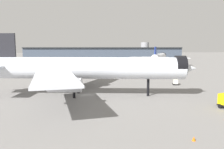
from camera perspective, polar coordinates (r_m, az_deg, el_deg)
name	(u,v)px	position (r m, az deg, el deg)	size (l,w,h in m)	color
ground	(87,95)	(59.58, -6.48, -5.21)	(900.00, 900.00, 0.00)	slate
airliner_near_gate	(84,68)	(58.06, -7.07, 1.54)	(57.16, 51.60, 16.09)	silver
airliner_far_taxiway	(159,57)	(162.09, 11.95, 4.41)	(38.26, 42.54, 12.79)	silver
terminal_building	(104,52)	(262.63, -1.97, 5.65)	(178.91, 44.84, 18.04)	#3D4756
baggage_tug_wing	(64,76)	(92.14, -12.17, -0.38)	(3.55, 3.18, 1.85)	black
baggage_cart_trailing	(175,82)	(77.80, 15.86, -1.83)	(2.48, 2.76, 1.82)	black
traffic_cone_wingtip	(194,139)	(33.20, 20.13, -15.10)	(0.50, 0.50, 0.63)	#F2600C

